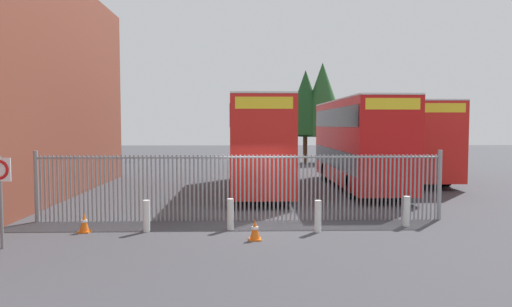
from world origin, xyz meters
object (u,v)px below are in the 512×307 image
Objects in this scene: bollard_near_right at (318,216)px; double_decker_bus_behind_fence_left at (404,138)px; double_decker_bus_near_gate at (259,141)px; double_decker_bus_behind_fence_right at (358,140)px; traffic_cone_by_gate at (84,223)px; bollard_far_right at (407,211)px; bollard_center_front at (230,214)px; bollard_near_left at (147,216)px; traffic_cone_mid_forecourt at (255,230)px.

double_decker_bus_behind_fence_left is at bearing 61.94° from bollard_near_right.
double_decker_bus_near_gate and double_decker_bus_behind_fence_right have the same top height.
double_decker_bus_near_gate is 11.38× the size of bollard_near_right.
double_decker_bus_behind_fence_left is at bearing 47.74° from double_decker_bus_behind_fence_right.
bollard_near_right is at bearing -80.68° from double_decker_bus_near_gate.
double_decker_bus_behind_fence_left is (8.73, 4.81, 0.00)m from double_decker_bus_near_gate.
double_decker_bus_near_gate is 18.32× the size of traffic_cone_by_gate.
bollard_near_right is 3.01m from bollard_far_right.
bollard_center_front is 2.64m from bollard_near_right.
bollard_far_right is (-0.60, -8.80, -1.95)m from double_decker_bus_behind_fence_right.
bollard_near_left is 1.00× the size of bollard_near_right.
double_decker_bus_near_gate reaches higher than bollard_near_right.
bollard_far_right is 1.61× the size of traffic_cone_mid_forecourt.
double_decker_bus_behind_fence_right is at bearing 41.86° from traffic_cone_by_gate.
double_decker_bus_behind_fence_left reaches higher than traffic_cone_mid_forecourt.
traffic_cone_by_gate and traffic_cone_mid_forecourt have the same top height.
bollard_near_left is 8.05m from bollard_far_right.
bollard_far_right is at bearing 3.95° from bollard_near_left.
bollard_near_right is 6.95m from traffic_cone_by_gate.
traffic_cone_by_gate is at bearing -176.62° from bollard_far_right.
bollard_center_front is 1.61× the size of traffic_cone_by_gate.
bollard_center_front is at bearing -176.43° from bollard_far_right.
double_decker_bus_behind_fence_right reaches higher than traffic_cone_by_gate.
double_decker_bus_behind_fence_left is 5.59m from double_decker_bus_behind_fence_right.
bollard_near_right is at bearing -118.06° from double_decker_bus_behind_fence_left.
bollard_near_left is 1.61× the size of traffic_cone_mid_forecourt.
double_decker_bus_behind_fence_left is 19.74m from traffic_cone_by_gate.
double_decker_bus_near_gate and double_decker_bus_behind_fence_left have the same top height.
bollard_center_front is at bearing 118.45° from traffic_cone_mid_forecourt.
traffic_cone_by_gate is (-1.84, -0.03, -0.19)m from bollard_near_left.
double_decker_bus_behind_fence_right is 12.87m from bollard_near_left.
double_decker_bus_near_gate reaches higher than bollard_center_front.
traffic_cone_mid_forecourt is (-4.82, -1.66, -0.19)m from bollard_far_right.
traffic_cone_by_gate is 1.00× the size of traffic_cone_mid_forecourt.
bollard_near_right is (-7.28, -13.66, -1.95)m from double_decker_bus_behind_fence_left.
double_decker_bus_behind_fence_left is at bearing 71.37° from bollard_far_right.
bollard_center_front is (2.50, 0.21, 0.00)m from bollard_near_left.
double_decker_bus_behind_fence_right is 11.38× the size of bollard_near_right.
bollard_near_right is (-3.52, -9.52, -1.95)m from double_decker_bus_behind_fence_right.
double_decker_bus_near_gate is at bearing 118.29° from bollard_far_right.
double_decker_bus_near_gate is 8.77m from bollard_center_front.
double_decker_bus_behind_fence_left is 1.00× the size of double_decker_bus_behind_fence_right.
bollard_near_left is (-12.39, -13.49, -1.95)m from double_decker_bus_behind_fence_left.
bollard_far_right is at bearing 13.94° from bollard_near_right.
double_decker_bus_behind_fence_left is at bearing 43.53° from traffic_cone_by_gate.
bollard_center_front is at bearing -97.83° from double_decker_bus_near_gate.
bollard_near_left is at bearing -175.21° from bollard_center_front.
double_decker_bus_near_gate reaches higher than traffic_cone_by_gate.
bollard_far_right is (4.37, -8.12, -1.95)m from double_decker_bus_near_gate.
double_decker_bus_behind_fence_left is 18.32× the size of traffic_cone_by_gate.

